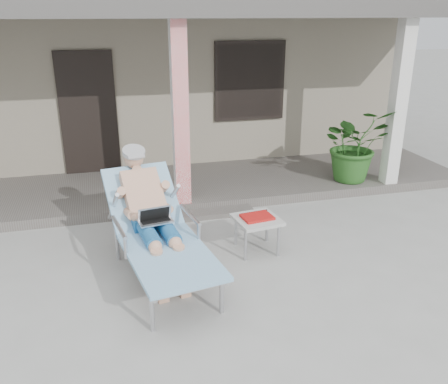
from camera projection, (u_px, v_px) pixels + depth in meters
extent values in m
plane|color=#9E9E99|center=(216.00, 283.00, 5.29)|extent=(60.00, 60.00, 0.00)
cube|color=gray|center=(148.00, 75.00, 10.64)|extent=(10.00, 5.00, 3.00)
cube|color=black|center=(88.00, 114.00, 8.15)|extent=(0.95, 0.06, 2.10)
cube|color=black|center=(250.00, 81.00, 8.67)|extent=(1.20, 0.06, 1.30)
cube|color=black|center=(250.00, 81.00, 8.66)|extent=(1.32, 0.05, 1.42)
cube|color=#605B56|center=(175.00, 187.00, 7.98)|extent=(10.00, 2.00, 0.15)
cube|color=red|center=(180.00, 116.00, 6.72)|extent=(0.22, 0.22, 2.61)
cube|color=silver|center=(398.00, 105.00, 7.53)|extent=(0.22, 0.22, 2.61)
cube|color=#474442|center=(167.00, 9.00, 6.98)|extent=(10.00, 2.30, 0.24)
cube|color=#605B56|center=(187.00, 216.00, 6.95)|extent=(2.00, 0.30, 0.07)
cylinder|color=#B7B7BC|center=(152.00, 312.00, 4.43)|extent=(0.05, 0.05, 0.42)
cylinder|color=#B7B7BC|center=(222.00, 295.00, 4.70)|extent=(0.05, 0.05, 0.42)
cylinder|color=#B7B7BC|center=(117.00, 244.00, 5.72)|extent=(0.05, 0.05, 0.42)
cylinder|color=#B7B7BC|center=(173.00, 234.00, 5.99)|extent=(0.05, 0.05, 0.42)
cube|color=#B7B7BC|center=(170.00, 257.00, 4.95)|extent=(0.93, 1.48, 0.03)
cube|color=#93C6E4|center=(169.00, 255.00, 4.94)|extent=(1.05, 1.54, 0.04)
cube|color=#B7B7BC|center=(143.00, 201.00, 5.71)|extent=(0.81, 0.77, 0.56)
cube|color=#93C6E4|center=(143.00, 198.00, 5.70)|extent=(0.93, 0.86, 0.63)
cylinder|color=#A5A5A7|center=(133.00, 151.00, 5.80)|extent=(0.32, 0.32, 0.15)
cube|color=silver|center=(155.00, 220.00, 5.29)|extent=(0.41, 0.32, 0.27)
cube|color=#B3B3AE|center=(257.00, 220.00, 5.88)|extent=(0.59, 0.59, 0.04)
cylinder|color=#B7B7BC|center=(245.00, 245.00, 5.72)|extent=(0.04, 0.04, 0.40)
cylinder|color=#B7B7BC|center=(278.00, 241.00, 5.82)|extent=(0.04, 0.04, 0.40)
cylinder|color=#B7B7BC|center=(236.00, 231.00, 6.10)|extent=(0.04, 0.04, 0.40)
cylinder|color=#B7B7BC|center=(267.00, 227.00, 6.20)|extent=(0.04, 0.04, 0.40)
cube|color=red|center=(257.00, 217.00, 5.87)|extent=(0.40, 0.32, 0.03)
cube|color=black|center=(254.00, 213.00, 5.99)|extent=(0.37, 0.07, 0.04)
imported|color=#26591E|center=(355.00, 144.00, 7.90)|extent=(1.14, 0.99, 1.24)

